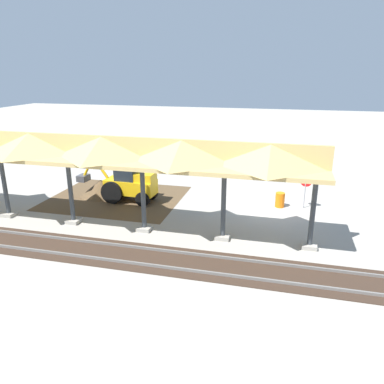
# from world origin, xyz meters

# --- Properties ---
(ground_plane) EXTENTS (120.00, 120.00, 0.00)m
(ground_plane) POSITION_xyz_m (0.00, 0.00, 0.00)
(ground_plane) COLOR #9E998E
(dirt_work_zone) EXTENTS (8.40, 7.00, 0.01)m
(dirt_work_zone) POSITION_xyz_m (9.88, 0.50, 0.00)
(dirt_work_zone) COLOR brown
(dirt_work_zone) RESTS_ON ground
(platform_canopy) EXTENTS (26.01, 3.20, 4.90)m
(platform_canopy) POSITION_xyz_m (10.35, 4.90, 4.18)
(platform_canopy) COLOR #9E998E
(platform_canopy) RESTS_ON ground
(rail_tracks) EXTENTS (60.00, 2.58, 0.15)m
(rail_tracks) POSITION_xyz_m (0.00, 7.72, 0.03)
(rail_tracks) COLOR slate
(rail_tracks) RESTS_ON ground
(stop_sign) EXTENTS (0.72, 0.30, 2.12)m
(stop_sign) POSITION_xyz_m (-1.96, -0.58, 1.51)
(stop_sign) COLOR gray
(stop_sign) RESTS_ON ground
(backhoe) EXTENTS (5.30, 1.79, 2.82)m
(backhoe) POSITION_xyz_m (8.83, 0.81, 1.26)
(backhoe) COLOR #EAB214
(backhoe) RESTS_ON ground
(dirt_mound) EXTENTS (5.34, 5.34, 2.10)m
(dirt_mound) POSITION_xyz_m (11.09, 0.18, 0.00)
(dirt_mound) COLOR brown
(dirt_mound) RESTS_ON ground
(traffic_barrel) EXTENTS (0.56, 0.56, 0.90)m
(traffic_barrel) POSITION_xyz_m (-0.54, -0.41, 0.45)
(traffic_barrel) COLOR orange
(traffic_barrel) RESTS_ON ground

